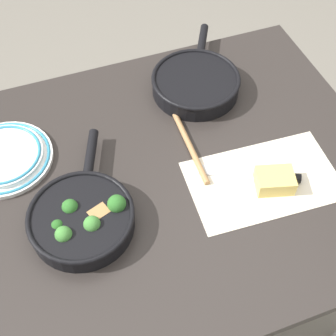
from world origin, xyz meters
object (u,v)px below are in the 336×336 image
Objects in this scene: skillet_eggs at (196,83)px; grater_knife at (264,175)px; skillet_broccoli at (82,217)px; dinner_plate_stack at (4,157)px; wooden_spoon at (178,122)px; cheese_block at (275,181)px.

grater_knife is (-0.04, 0.35, -0.02)m from skillet_eggs.
skillet_broccoli is at bearing 25.07° from grater_knife.
dinner_plate_stack is at bearing 3.25° from grater_knife.
wooden_spoon is at bearing 175.75° from dinner_plate_stack.
skillet_broccoli reaches higher than skillet_eggs.
skillet_eggs is (-0.41, -0.32, -0.00)m from skillet_broccoli.
skillet_broccoli is at bearing 156.72° from skillet_eggs.
skillet_broccoli is 0.38m from wooden_spoon.
grater_knife is (-0.13, 0.24, 0.00)m from wooden_spoon.
cheese_block is (-0.05, 0.38, -0.01)m from skillet_eggs.
skillet_eggs reaches higher than wooden_spoon.
dinner_plate_stack is (0.55, 0.07, -0.01)m from skillet_eggs.
cheese_block is (-0.46, 0.06, -0.01)m from skillet_broccoli.
grater_knife is at bearing -72.10° from skillet_broccoli.
skillet_eggs is 3.39× the size of cheese_block.
grater_knife reaches higher than wooden_spoon.
dinner_plate_stack is (0.59, -0.27, 0.00)m from grater_knife.
skillet_eggs is at bearing -82.21° from cheese_block.
grater_knife is 2.25× the size of cheese_block.
cheese_block is at bearing -143.83° from skillet_eggs.
dinner_plate_stack reaches higher than wooden_spoon.
cheese_block is (-0.01, 0.03, 0.01)m from grater_knife.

